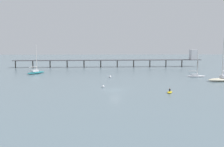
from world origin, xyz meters
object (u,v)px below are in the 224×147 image
(dinghy_yellow, at_px, (170,92))
(mooring_buoy_inner, at_px, (110,77))
(sailboat_teal, at_px, (36,72))
(pier, at_px, (136,59))
(sailboat_cream, at_px, (224,79))
(sailboat_white, at_px, (196,75))
(mooring_buoy_near, at_px, (103,86))

(dinghy_yellow, height_order, mooring_buoy_inner, dinghy_yellow)
(mooring_buoy_inner, bearing_deg, sailboat_teal, 155.58)
(pier, distance_m, sailboat_teal, 48.15)
(sailboat_cream, height_order, sailboat_white, sailboat_cream)
(pier, distance_m, dinghy_yellow, 63.61)
(sailboat_cream, xyz_separation_m, mooring_buoy_inner, (-33.09, 8.72, -0.40))
(sailboat_teal, bearing_deg, mooring_buoy_near, -50.71)
(sailboat_white, relative_size, dinghy_yellow, 3.53)
(pier, relative_size, sailboat_white, 10.13)
(sailboat_teal, relative_size, sailboat_cream, 0.86)
(sailboat_teal, distance_m, sailboat_cream, 63.58)
(dinghy_yellow, height_order, mooring_buoy_near, dinghy_yellow)
(sailboat_teal, relative_size, mooring_buoy_near, 17.55)
(pier, xyz_separation_m, sailboat_teal, (-40.35, -26.08, -3.29))
(dinghy_yellow, bearing_deg, mooring_buoy_inner, 116.69)
(dinghy_yellow, distance_m, mooring_buoy_inner, 28.19)
(sailboat_teal, height_order, sailboat_cream, sailboat_cream)
(sailboat_teal, bearing_deg, sailboat_cream, -19.24)
(sailboat_teal, xyz_separation_m, mooring_buoy_near, (24.69, -30.18, -0.39))
(sailboat_cream, distance_m, dinghy_yellow, 26.25)
(mooring_buoy_near, bearing_deg, sailboat_cream, 14.63)
(pier, relative_size, sailboat_teal, 8.25)
(sailboat_white, relative_size, mooring_buoy_inner, 11.28)
(pier, relative_size, sailboat_cream, 7.07)
(sailboat_cream, bearing_deg, mooring_buoy_inner, 165.24)
(pier, xyz_separation_m, sailboat_cream, (19.69, -47.03, -3.19))
(sailboat_white, xyz_separation_m, dinghy_yellow, (-16.05, -26.75, -0.35))
(sailboat_white, height_order, mooring_buoy_inner, sailboat_white)
(sailboat_teal, relative_size, sailboat_white, 1.23)
(pier, distance_m, mooring_buoy_inner, 40.75)
(pier, height_order, sailboat_white, sailboat_white)
(sailboat_teal, xyz_separation_m, mooring_buoy_inner, (26.95, -12.24, -0.31))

